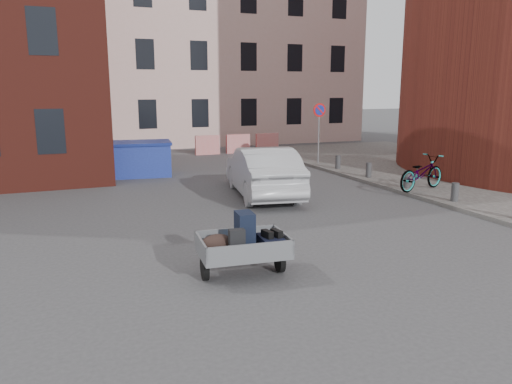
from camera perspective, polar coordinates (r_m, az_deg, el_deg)
name	(u,v)px	position (r m, az deg, el deg)	size (l,w,h in m)	color
ground	(291,238)	(11.65, 3.99, -5.31)	(120.00, 120.00, 0.00)	#38383A
sidewalk	(482,179)	(20.73, 24.39, 1.41)	(9.00, 24.00, 0.12)	#474442
building_pink	(226,32)	(33.99, -3.42, 17.84)	(16.00, 8.00, 14.00)	#CEA99E
no_parking_sign	(319,120)	(22.37, 7.23, 8.11)	(0.60, 0.09, 2.65)	gray
bollards	(407,180)	(17.55, 16.84, 1.36)	(0.22, 9.02, 0.55)	#3A3A3D
barriers	(238,144)	(26.76, -2.06, 5.54)	(4.70, 0.18, 1.00)	red
trailer	(242,245)	(9.20, -1.57, -6.02)	(1.70, 1.87, 1.20)	black
dumpster	(130,159)	(20.31, -14.25, 3.69)	(3.43, 2.09, 1.35)	#1F3296
silver_car	(263,171)	(16.05, 0.77, 2.39)	(1.68, 4.83, 1.59)	#A4A6AB
bicycle	(421,173)	(17.27, 18.38, 2.09)	(0.75, 2.16, 1.14)	black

